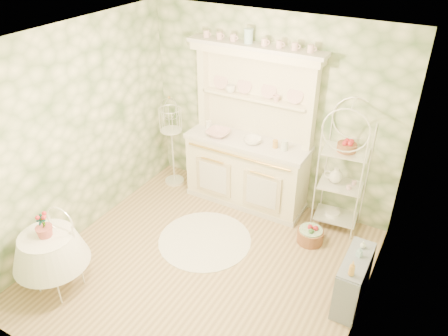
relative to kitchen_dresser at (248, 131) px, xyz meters
The scene contains 22 objects.
floor 1.91m from the kitchen_dresser, 82.50° to the right, with size 3.60×3.60×0.00m, color tan.
ceiling 2.18m from the kitchen_dresser, 82.50° to the right, with size 3.60×3.60×0.00m, color white.
wall_left 2.22m from the kitchen_dresser, 136.47° to the right, with size 3.60×3.60×0.00m, color #EDECC7.
wall_right 2.52m from the kitchen_dresser, 37.23° to the right, with size 3.60×3.60×0.00m, color #EDECC7.
wall_back 0.40m from the kitchen_dresser, 54.46° to the left, with size 3.60×3.60×0.00m, color #EDECC7.
wall_front 3.33m from the kitchen_dresser, 86.55° to the right, with size 3.60×3.60×0.00m, color #EDECC7.
kitchen_dresser is the anchor object (origin of this frame).
bakers_rack 1.36m from the kitchen_dresser, ahead, with size 0.53×0.38×1.72m, color white.
side_shelf 2.37m from the kitchen_dresser, 31.87° to the right, with size 0.25×0.67×0.57m, color gray.
round_table 2.91m from the kitchen_dresser, 113.93° to the right, with size 0.73×0.73×0.80m, color white.
cafe_chair 2.87m from the kitchen_dresser, 112.14° to the right, with size 0.45×0.45×0.99m, color white.
birdcage_stand 1.29m from the kitchen_dresser, behind, with size 0.35×0.35×1.47m, color white.
floor_basket 1.61m from the kitchen_dresser, 20.38° to the right, with size 0.34×0.34×0.22m, color #965E3E.
lace_rug 1.57m from the kitchen_dresser, 92.88° to the right, with size 1.22×1.22×0.01m, color white.
bowl_floral 0.44m from the kitchen_dresser, 168.97° to the right, with size 0.33×0.33×0.08m, color white.
bowl_white 0.17m from the kitchen_dresser, 26.62° to the right, with size 0.25×0.25×0.08m, color white.
cup_left 0.61m from the kitchen_dresser, 155.90° to the left, with size 0.13×0.13×0.11m, color white.
cup_right 0.59m from the kitchen_dresser, 26.42° to the left, with size 0.10×0.10×0.09m, color white.
potted_geranium 2.82m from the kitchen_dresser, 114.27° to the right, with size 0.14×0.10×0.27m, color #3F7238.
bottle_amber 2.41m from the kitchen_dresser, 37.30° to the right, with size 0.07×0.07×0.17m, color gold.
bottle_blue 2.24m from the kitchen_dresser, 30.85° to the right, with size 0.05×0.05×0.12m, color #9EC8D7.
bottle_glass 2.17m from the kitchen_dresser, 27.26° to the right, with size 0.07×0.07×0.09m, color silver.
Camera 1 is at (2.13, -3.31, 3.76)m, focal length 35.00 mm.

